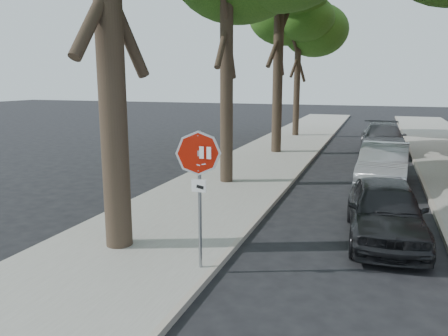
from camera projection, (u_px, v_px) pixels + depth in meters
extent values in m
plane|color=black|center=(235.00, 278.00, 8.10)|extent=(120.00, 120.00, 0.00)
cube|color=gray|center=(264.00, 159.00, 19.99)|extent=(4.00, 55.00, 0.12)
cube|color=#9E9384|center=(309.00, 162.00, 19.33)|extent=(0.12, 55.00, 0.13)
cube|color=#9E9384|center=(417.00, 168.00, 17.89)|extent=(0.12, 55.00, 0.13)
cylinder|color=gray|center=(200.00, 201.00, 8.04)|extent=(0.06, 0.06, 2.60)
cube|color=#99999E|center=(199.00, 153.00, 7.84)|extent=(0.05, 0.06, 0.10)
cylinder|color=#99999E|center=(199.00, 153.00, 7.84)|extent=(0.76, 0.32, 0.82)
cylinder|color=white|center=(198.00, 153.00, 7.82)|extent=(0.76, 0.32, 0.82)
cylinder|color=red|center=(198.00, 153.00, 7.82)|extent=(0.68, 0.29, 0.74)
cube|color=white|center=(187.00, 152.00, 7.87)|extent=(0.08, 0.00, 0.22)
cube|color=white|center=(194.00, 152.00, 7.83)|extent=(0.08, 0.00, 0.22)
cube|color=white|center=(201.00, 153.00, 7.78)|extent=(0.08, 0.00, 0.22)
cube|color=white|center=(209.00, 153.00, 7.74)|extent=(0.08, 0.00, 0.22)
cube|color=silver|center=(192.00, 163.00, 7.88)|extent=(0.08, 0.00, 0.03)
cube|color=silver|center=(198.00, 165.00, 7.85)|extent=(0.08, 0.00, 0.03)
cube|color=silver|center=(204.00, 164.00, 7.81)|extent=(0.08, 0.00, 0.03)
cube|color=white|center=(199.00, 186.00, 7.95)|extent=(0.28, 0.02, 0.24)
cube|color=black|center=(200.00, 187.00, 7.93)|extent=(0.15, 0.00, 0.08)
cylinder|color=black|center=(108.00, 14.00, 8.51)|extent=(0.56, 0.56, 9.50)
cylinder|color=black|center=(227.00, 41.00, 14.46)|extent=(0.44, 0.44, 9.50)
cylinder|color=black|center=(278.00, 48.00, 20.81)|extent=(0.48, 0.48, 10.00)
cylinder|color=black|center=(298.00, 64.00, 27.48)|extent=(0.40, 0.40, 9.00)
ellipsoid|color=#1C4D11|center=(299.00, 22.00, 26.99)|extent=(4.16, 4.16, 3.33)
ellipsoid|color=#1C4D11|center=(314.00, 4.00, 25.97)|extent=(3.40, 3.40, 2.72)
ellipsoid|color=#1C4D11|center=(289.00, 30.00, 28.01)|extent=(3.78, 3.78, 3.02)
imported|color=black|center=(385.00, 210.00, 9.95)|extent=(1.96, 4.19, 1.39)
imported|color=gray|center=(384.00, 165.00, 15.08)|extent=(1.81, 4.53, 1.46)
imported|color=#444448|center=(383.00, 139.00, 21.83)|extent=(2.31, 5.22, 1.49)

